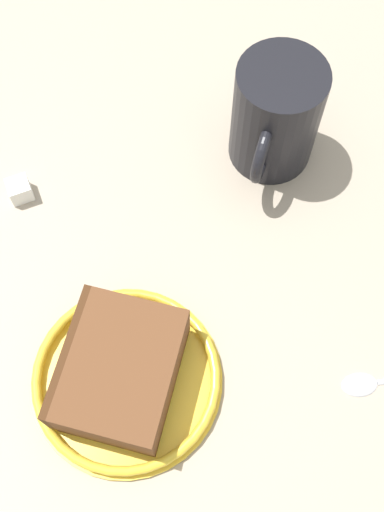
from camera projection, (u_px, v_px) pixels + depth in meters
The scene contains 5 objects.
ground_plane at pixel (194, 309), 56.65cm from camera, with size 121.96×121.96×3.71cm, color tan.
small_plate at pixel (126, 378), 51.51cm from camera, with size 15.65×15.65×1.52cm.
cake_slice at pixel (120, 370), 49.31cm from camera, with size 12.64×13.45×4.83cm.
tea_mug at pixel (275, 116), 56.08cm from camera, with size 8.07×9.84×10.88cm.
sugar_cube at pixel (20, 190), 58.29cm from camera, with size 1.99×1.99×1.99cm, color white.
Camera 1 is at (-4.94, -17.89, 51.88)cm, focal length 44.76 mm.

